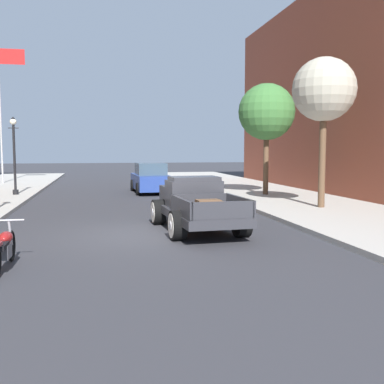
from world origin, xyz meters
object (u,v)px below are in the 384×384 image
(street_tree_second, at_px, (267,112))
(street_lamp_far, at_px, (14,149))
(car_background_blue, at_px, (150,179))
(street_tree_nearest, at_px, (324,91))
(motorcycle_parked, at_px, (4,248))
(hotrod_truck_gunmetal, at_px, (195,204))
(flagpole, at_px, (3,98))

(street_tree_second, bearing_deg, street_lamp_far, 168.99)
(car_background_blue, bearing_deg, street_tree_nearest, -57.26)
(motorcycle_parked, relative_size, street_tree_second, 0.39)
(street_lamp_far, relative_size, street_tree_nearest, 0.67)
(car_background_blue, relative_size, street_lamp_far, 1.13)
(hotrod_truck_gunmetal, height_order, car_background_blue, car_background_blue)
(street_lamp_far, bearing_deg, flagpole, 103.28)
(car_background_blue, relative_size, street_tree_nearest, 0.76)
(car_background_blue, distance_m, street_tree_second, 7.30)
(motorcycle_parked, height_order, car_background_blue, car_background_blue)
(street_tree_second, bearing_deg, flagpole, 142.25)
(hotrod_truck_gunmetal, xyz_separation_m, motorcycle_parked, (-4.67, -3.90, -0.31))
(hotrod_truck_gunmetal, relative_size, motorcycle_parked, 2.37)
(hotrod_truck_gunmetal, distance_m, street_lamp_far, 12.81)
(street_lamp_far, height_order, flagpole, flagpole)
(motorcycle_parked, bearing_deg, street_tree_second, 50.61)
(motorcycle_parked, bearing_deg, car_background_blue, 73.60)
(motorcycle_parked, distance_m, flagpole, 24.24)
(hotrod_truck_gunmetal, height_order, street_tree_nearest, street_tree_nearest)
(car_background_blue, xyz_separation_m, street_tree_second, (5.38, -3.54, 3.44))
(flagpole, xyz_separation_m, street_tree_nearest, (14.60, -16.37, -1.15))
(flagpole, relative_size, street_tree_second, 1.67)
(hotrod_truck_gunmetal, bearing_deg, flagpole, 114.83)
(motorcycle_parked, bearing_deg, flagpole, 100.45)
(car_background_blue, xyz_separation_m, street_tree_nearest, (5.68, -8.84, 3.85))
(hotrod_truck_gunmetal, relative_size, car_background_blue, 1.15)
(motorcycle_parked, bearing_deg, street_lamp_far, 98.74)
(street_lamp_far, relative_size, street_tree_second, 0.70)
(motorcycle_parked, distance_m, street_lamp_far, 14.87)
(street_lamp_far, distance_m, flagpole, 9.55)
(street_tree_second, bearing_deg, motorcycle_parked, -129.39)
(hotrod_truck_gunmetal, relative_size, street_tree_nearest, 0.88)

